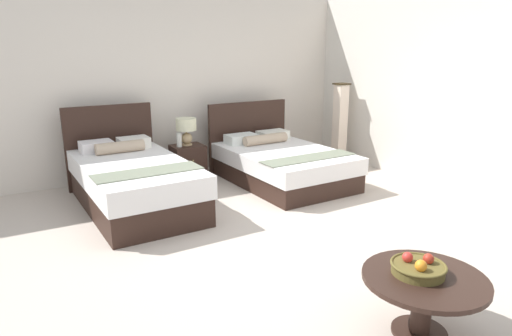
# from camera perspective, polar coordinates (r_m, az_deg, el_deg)

# --- Properties ---
(ground_plane) EXTENTS (9.49, 9.70, 0.02)m
(ground_plane) POSITION_cam_1_polar(r_m,az_deg,el_deg) (4.87, 3.07, -8.68)
(ground_plane) COLOR beige
(wall_back) EXTENTS (9.49, 0.12, 2.76)m
(wall_back) POSITION_cam_1_polar(r_m,az_deg,el_deg) (7.23, -10.24, 10.39)
(wall_back) COLOR silver
(wall_back) RESTS_ON ground
(wall_side_right) EXTENTS (0.12, 5.30, 2.76)m
(wall_side_right) POSITION_cam_1_polar(r_m,az_deg,el_deg) (6.81, 22.88, 9.17)
(wall_side_right) COLOR silver
(wall_side_right) RESTS_ON ground
(bed_near_window) EXTENTS (1.27, 2.25, 1.17)m
(bed_near_window) POSITION_cam_1_polar(r_m,az_deg,el_deg) (5.81, -15.34, -1.64)
(bed_near_window) COLOR #301E17
(bed_near_window) RESTS_ON ground
(bed_near_corner) EXTENTS (1.46, 2.11, 1.09)m
(bed_near_corner) POSITION_cam_1_polar(r_m,az_deg,el_deg) (6.68, 3.11, 0.65)
(bed_near_corner) COLOR #301E17
(bed_near_corner) RESTS_ON ground
(nightstand) EXTENTS (0.47, 0.41, 0.54)m
(nightstand) POSITION_cam_1_polar(r_m,az_deg,el_deg) (6.80, -8.61, 0.64)
(nightstand) COLOR #301E17
(nightstand) RESTS_ON ground
(table_lamp) EXTENTS (0.30, 0.30, 0.40)m
(table_lamp) POSITION_cam_1_polar(r_m,az_deg,el_deg) (6.70, -8.86, 5.06)
(table_lamp) COLOR tan
(table_lamp) RESTS_ON nightstand
(vase) EXTENTS (0.08, 0.08, 0.21)m
(vase) POSITION_cam_1_polar(r_m,az_deg,el_deg) (6.63, -9.74, 3.54)
(vase) COLOR silver
(vase) RESTS_ON nightstand
(coffee_table) EXTENTS (0.84, 0.84, 0.44)m
(coffee_table) POSITION_cam_1_polar(r_m,az_deg,el_deg) (3.40, 20.50, -14.35)
(coffee_table) COLOR #301E17
(coffee_table) RESTS_ON ground
(fruit_bowl) EXTENTS (0.38, 0.38, 0.14)m
(fruit_bowl) POSITION_cam_1_polar(r_m,az_deg,el_deg) (3.35, 19.90, -11.78)
(fruit_bowl) COLOR brown
(fruit_bowl) RESTS_ON coffee_table
(floor_lamp_corner) EXTENTS (0.23, 0.23, 1.36)m
(floor_lamp_corner) POSITION_cam_1_polar(r_m,az_deg,el_deg) (7.83, 10.60, 5.55)
(floor_lamp_corner) COLOR #312512
(floor_lamp_corner) RESTS_ON ground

